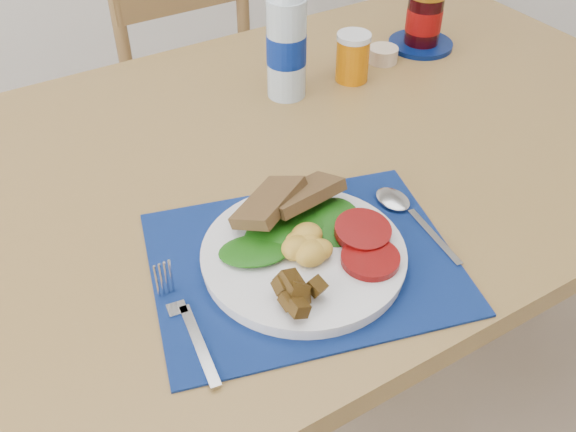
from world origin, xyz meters
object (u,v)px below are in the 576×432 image
object	(u,v)px
water_bottle	(286,40)
breakfast_plate	(302,254)
jam_on_saucer	(424,22)
juice_glass	(353,58)
chair_far	(178,84)

from	to	relation	value
water_bottle	breakfast_plate	bearing A→B (deg)	-118.62
water_bottle	jam_on_saucer	size ratio (longest dim) A/B	1.82
breakfast_plate	water_bottle	xyz separation A→B (m)	(0.22, 0.40, 0.09)
breakfast_plate	water_bottle	bearing A→B (deg)	40.00
juice_glass	jam_on_saucer	bearing A→B (deg)	11.13
juice_glass	jam_on_saucer	distance (m)	0.21
breakfast_plate	juice_glass	world-z (taller)	juice_glass
breakfast_plate	jam_on_saucer	world-z (taller)	jam_on_saucer
water_bottle	jam_on_saucer	world-z (taller)	water_bottle
water_bottle	jam_on_saucer	bearing A→B (deg)	4.27
jam_on_saucer	juice_glass	bearing A→B (deg)	-168.87
juice_glass	breakfast_plate	bearing A→B (deg)	-132.76
breakfast_plate	juice_glass	size ratio (longest dim) A/B	3.06
chair_far	jam_on_saucer	xyz separation A→B (m)	(0.36, -0.52, 0.29)
water_bottle	jam_on_saucer	distance (m)	0.35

